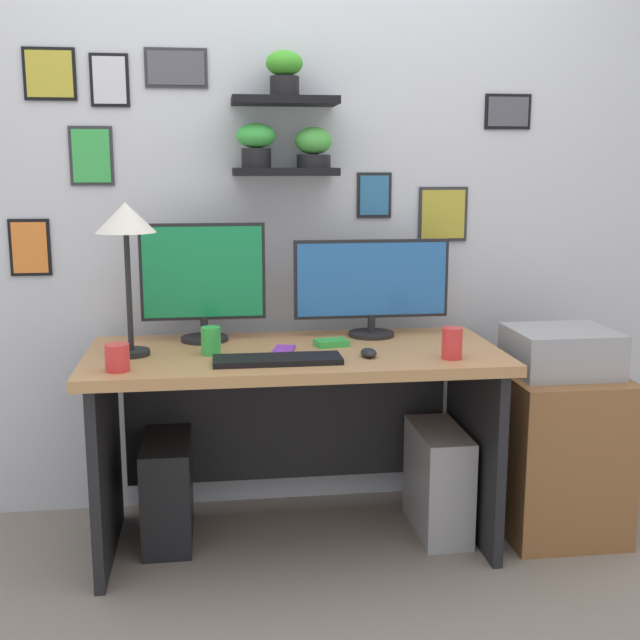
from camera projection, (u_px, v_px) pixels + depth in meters
ground_plane at (296, 541)px, 3.09m from camera, size 8.00×8.00×0.00m
back_wall_assembly at (282, 179)px, 3.26m from camera, size 4.40×0.24×2.70m
desk at (294, 403)px, 3.04m from camera, size 1.50×0.68×0.75m
monitor_left at (203, 279)px, 3.07m from camera, size 0.47×0.18×0.45m
monitor_right at (372, 284)px, 3.17m from camera, size 0.61×0.18×0.38m
keyboard at (277, 360)px, 2.77m from camera, size 0.44×0.14×0.02m
computer_mouse at (369, 353)px, 2.85m from camera, size 0.06×0.09×0.03m
desk_lamp at (126, 229)px, 2.79m from camera, size 0.21×0.21×0.54m
cell_phone at (283, 350)px, 2.93m from camera, size 0.10×0.15×0.01m
coffee_mug at (117, 358)px, 2.65m from camera, size 0.08×0.08×0.09m
pen_cup at (211, 341)px, 2.88m from camera, size 0.07×0.07×0.10m
scissors_tray at (331, 343)px, 3.02m from camera, size 0.13×0.10×0.02m
water_cup at (452, 343)px, 2.82m from camera, size 0.07×0.07×0.11m
drawer_cabinet at (555, 451)px, 3.16m from camera, size 0.44×0.50×0.63m
printer at (561, 351)px, 3.08m from camera, size 0.38×0.34×0.17m
computer_tower_left at (168, 489)px, 3.08m from camera, size 0.18×0.40×0.40m
computer_tower_right at (438, 480)px, 3.15m from camera, size 0.18×0.40×0.41m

